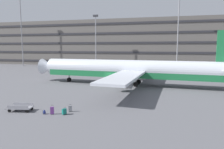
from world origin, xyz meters
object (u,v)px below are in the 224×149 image
object	(u,v)px
suitcase_small	(70,108)
suitcase_red	(64,111)
baggage_cart	(21,107)
airliner	(132,70)
backpack_purple	(44,112)
suitcase_teal	(52,110)

from	to	relation	value
suitcase_small	suitcase_red	distance (m)	1.14
baggage_cart	airliner	bearing A→B (deg)	63.45
suitcase_red	backpack_purple	size ratio (longest dim) A/B	1.50
suitcase_red	suitcase_teal	world-z (taller)	suitcase_teal
backpack_purple	baggage_cart	bearing A→B (deg)	174.50
suitcase_teal	backpack_purple	distance (m)	0.89
suitcase_red	baggage_cart	xyz separation A→B (m)	(-5.45, -0.10, 0.07)
suitcase_small	suitcase_teal	size ratio (longest dim) A/B	0.85
suitcase_small	suitcase_red	size ratio (longest dim) A/B	1.11
suitcase_small	backpack_purple	xyz separation A→B (m)	(-2.36, -1.54, -0.16)
airliner	suitcase_teal	world-z (taller)	airliner
suitcase_small	suitcase_teal	world-z (taller)	suitcase_teal
suitcase_red	backpack_purple	world-z (taller)	suitcase_red
suitcase_small	baggage_cart	distance (m)	5.77
suitcase_red	suitcase_teal	bearing A→B (deg)	-169.87
suitcase_red	suitcase_teal	xyz separation A→B (m)	(-1.33, -0.24, 0.08)
suitcase_red	backpack_purple	bearing A→B (deg)	-169.07
suitcase_teal	backpack_purple	world-z (taller)	suitcase_teal
suitcase_teal	backpack_purple	size ratio (longest dim) A/B	1.95
suitcase_small	suitcase_teal	bearing A→B (deg)	-138.20
airliner	suitcase_small	xyz separation A→B (m)	(-4.23, -18.53, -2.55)
backpack_purple	suitcase_teal	bearing A→B (deg)	12.19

